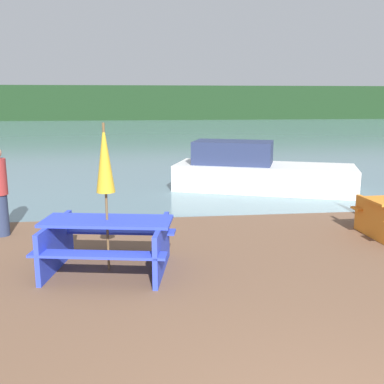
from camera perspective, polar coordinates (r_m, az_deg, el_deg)
water at (r=34.41m, az=-4.23°, el=7.59°), size 60.00×50.00×0.00m
far_treeline at (r=54.31m, az=-5.25°, el=11.21°), size 80.00×1.60×4.00m
picnic_table_blue at (r=6.72m, az=-10.63°, el=-5.97°), size 2.08×1.70×0.78m
umbrella_gold at (r=6.46m, az=-11.03°, el=4.07°), size 0.27×0.27×2.17m
boat at (r=12.59m, az=8.29°, el=2.53°), size 5.15×3.27×1.34m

